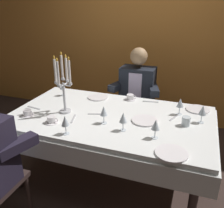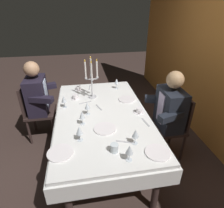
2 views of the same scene
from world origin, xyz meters
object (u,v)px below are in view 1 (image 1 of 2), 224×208
Objects in this scene: wine_glass_0 at (156,125)px; wine_glass_5 at (203,111)px; dinner_plate_0 at (145,120)px; coffee_cup_2 at (52,120)px; candelabra at (63,85)px; dinner_plate_3 at (171,153)px; wine_glass_2 at (104,112)px; wine_glass_6 at (180,103)px; dinner_plate_2 at (98,97)px; wine_glass_3 at (123,118)px; coffee_cup_0 at (27,113)px; dining_table at (110,126)px; water_tumbler_0 at (186,121)px; wine_glass_4 at (65,121)px; wine_glass_1 at (63,86)px; dinner_plate_1 at (198,109)px; seated_diner_1 at (138,88)px; coffee_cup_1 at (130,97)px.

wine_glass_0 is 0.53m from wine_glass_5.
dinner_plate_0 is 0.84m from coffee_cup_2.
dinner_plate_3 is at bearing -19.46° from candelabra.
wine_glass_6 is at bearing 34.40° from wine_glass_2.
dinner_plate_2 is at bearing 137.58° from dinner_plate_3.
wine_glass_3 is 0.95m from coffee_cup_0.
dinner_plate_3 is 1.81× the size of coffee_cup_0.
candelabra is 3.63× the size of wine_glass_3.
dinner_plate_0 is at bearing 21.77° from coffee_cup_2.
dining_table is 23.32× the size of water_tumbler_0.
wine_glass_4 is (0.07, -0.84, 0.11)m from dinner_plate_2.
wine_glass_2 is (0.70, -0.49, 0.00)m from wine_glass_1.
dining_table is at bearing -24.66° from wine_glass_1.
wine_glass_2 reaches higher than dinner_plate_3.
dinner_plate_1 is at bearing 66.25° from wine_glass_0.
dinner_plate_3 is at bearing -107.37° from wine_glass_5.
dinner_plate_2 is 1.71× the size of coffee_cup_2.
wine_glass_5 is 1.24× the size of coffee_cup_0.
wine_glass_6 is at bearing -135.03° from dinner_plate_1.
wine_glass_1 is at bearing 122.46° from candelabra.
wine_glass_4 is (-0.86, 0.00, 0.11)m from dinner_plate_3.
wine_glass_3 is 0.66m from coffee_cup_2.
wine_glass_2 reaches higher than dinner_plate_1.
seated_diner_1 is at bearing 110.57° from wine_glass_0.
water_tumbler_0 is 1.19m from coffee_cup_2.
candelabra is 7.15× the size of water_tumbler_0.
seated_diner_1 reaches higher than coffee_cup_1.
dinner_plate_0 is 1.11m from coffee_cup_0.
wine_glass_0 is 0.72m from wine_glass_4.
wine_glass_5 is at bearing -12.74° from dinner_plate_2.
wine_glass_5 is (1.04, 0.59, 0.00)m from wine_glass_4.
wine_glass_6 reaches higher than coffee_cup_1.
coffee_cup_1 is (-0.63, 0.42, -0.01)m from water_tumbler_0.
wine_glass_3 is 1.00× the size of wine_glass_5.
wine_glass_4 is at bearing -150.41° from wine_glass_5.
dinner_plate_2 and dinner_plate_3 have the same top height.
candelabra is 4.50× the size of coffee_cup_1.
wine_glass_2 is at bearing -88.39° from dining_table.
wine_glass_4 reaches higher than coffee_cup_1.
wine_glass_2 is 1.00× the size of wine_glass_3.
wine_glass_2 reaches higher than coffee_cup_1.
seated_diner_1 is (-0.44, 1.16, -0.12)m from wine_glass_0.
coffee_cup_0 is (-1.36, -0.52, -0.09)m from wine_glass_6.
water_tumbler_0 is at bearing 6.10° from dinner_plate_0.
wine_glass_0 is at bearing -113.75° from dinner_plate_1.
wine_glass_2 reaches higher than coffee_cup_0.
coffee_cup_0 is at bearing -159.80° from dining_table.
wine_glass_3 is (0.20, -0.07, 0.00)m from wine_glass_2.
coffee_cup_1 is (0.51, 0.53, -0.26)m from candelabra.
wine_glass_1 reaches higher than dinner_plate_0.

